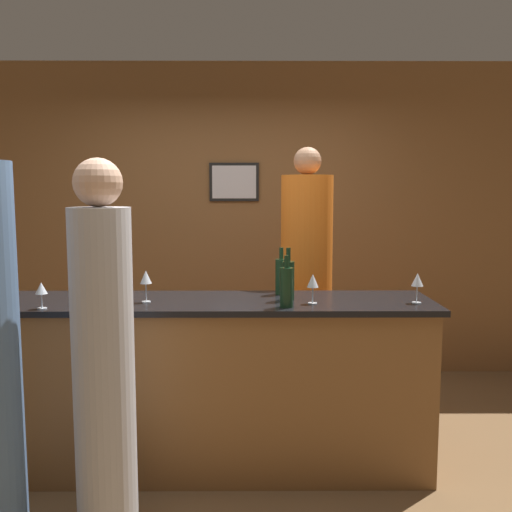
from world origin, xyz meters
The scene contains 13 objects.
ground_plane centered at (0.00, 0.00, 0.00)m, with size 14.00×14.00×0.00m, color brown.
back_wall centered at (0.00, 1.85, 1.40)m, with size 8.00×0.08×2.80m.
bar_counter centered at (0.00, 0.00, 0.52)m, with size 2.57×0.63×1.03m.
bartender centered at (0.60, 0.68, 0.92)m, with size 0.36×0.36×1.97m.
guest_1 centered at (-0.49, -0.68, 0.87)m, with size 0.29×0.29×1.83m.
wine_bottle_0 centered at (0.43, 0.00, 1.16)m, with size 0.07×0.07×0.31m.
wine_bottle_1 centered at (0.41, -0.21, 1.15)m, with size 0.07×0.07×0.29m.
wine_bottle_2 centered at (0.40, 0.20, 1.15)m, with size 0.07×0.07×0.29m.
wine_glass_0 centered at (-1.16, -0.15, 1.15)m, with size 0.07×0.07×0.15m.
wine_glass_1 centered at (0.56, -0.11, 1.16)m, with size 0.07×0.07×0.17m.
wine_glass_2 centered at (1.16, -0.10, 1.16)m, with size 0.07×0.07×0.17m.
wine_glass_3 centered at (-0.40, -0.06, 1.17)m, with size 0.07×0.07×0.19m.
wine_glass_4 centered at (-0.93, -0.24, 1.14)m, with size 0.06×0.06×0.15m.
Camera 1 is at (0.22, -3.31, 1.68)m, focal length 40.00 mm.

